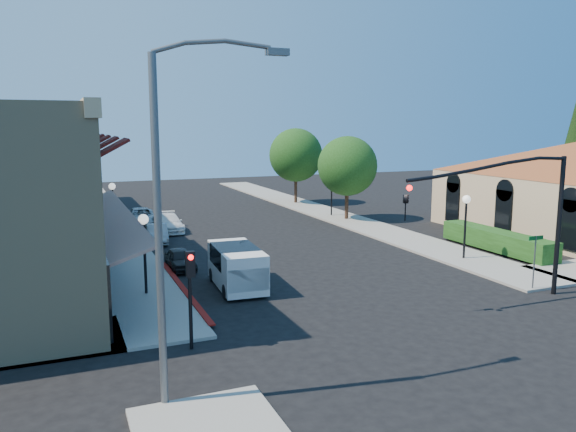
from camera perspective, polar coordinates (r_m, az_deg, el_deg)
name	(u,v)px	position (r m, az deg, el deg)	size (l,w,h in m)	color
ground	(421,330)	(21.09, 13.38, -11.25)	(120.00, 120.00, 0.00)	black
sidewalk_left	(104,224)	(43.64, -18.16, -0.78)	(3.50, 50.00, 0.12)	gray
sidewalk_right	(318,210)	(48.12, 3.08, 0.57)	(3.50, 50.00, 0.12)	gray
curb_red_strip	(183,292)	(25.48, -10.59, -7.56)	(0.25, 10.00, 0.06)	maroon
pink_stucco_building	(10,169)	(54.19, -26.40, 4.26)	(10.00, 12.00, 7.00)	tan
hedge	(496,251)	(34.99, 20.39, -3.39)	(1.40, 8.00, 1.10)	#1A3E11
street_tree_a	(347,166)	(43.25, 6.04, 5.07)	(4.56, 4.56, 6.48)	black
street_tree_b	(296,155)	(52.22, 0.80, 6.21)	(4.94, 4.94, 7.02)	black
signal_mast_arm	(522,204)	(24.98, 22.69, 1.15)	(8.01, 0.39, 6.00)	black
secondary_signal	(190,281)	(18.42, -9.90, -6.57)	(0.28, 0.42, 3.32)	black
cobra_streetlight	(172,207)	(14.31, -11.73, 0.93)	(3.60, 0.25, 9.31)	#595B5E
street_name_sign	(535,254)	(27.03, 23.79, -3.51)	(0.80, 0.06, 2.50)	#595B5E
lamppost_left_near	(144,234)	(24.57, -14.43, -1.74)	(0.44, 0.44, 3.57)	black
lamppost_left_far	(112,196)	(38.34, -17.40, 1.98)	(0.44, 0.44, 3.57)	black
lamppost_right_near	(466,211)	(31.68, 17.63, 0.52)	(0.44, 0.44, 3.57)	black
lamppost_right_far	(332,183)	(45.00, 4.46, 3.39)	(0.44, 0.44, 3.57)	black
white_van	(237,265)	(25.36, -5.21, -4.97)	(2.10, 4.34, 1.88)	silver
parked_car_a	(180,259)	(29.27, -10.90, -4.30)	(1.25, 3.10, 1.06)	black
parked_car_b	(157,234)	(36.00, -13.15, -1.77)	(1.22, 3.49, 1.15)	gray
parked_car_c	(169,223)	(39.65, -12.00, -0.69)	(1.69, 4.15, 1.20)	white
parked_car_d	(141,217)	(42.82, -14.69, -0.05)	(2.03, 4.39, 1.22)	#AFB1B5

